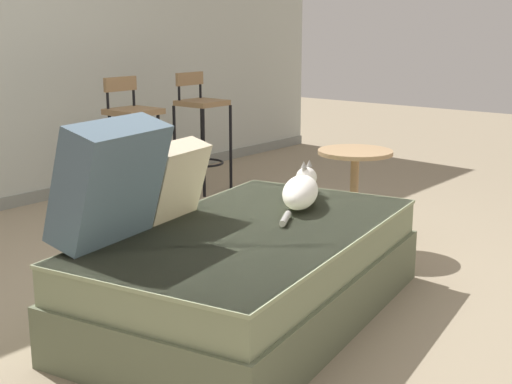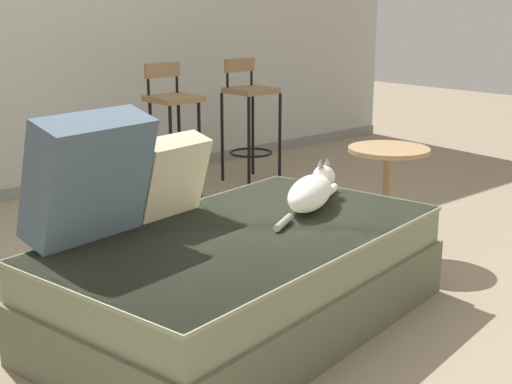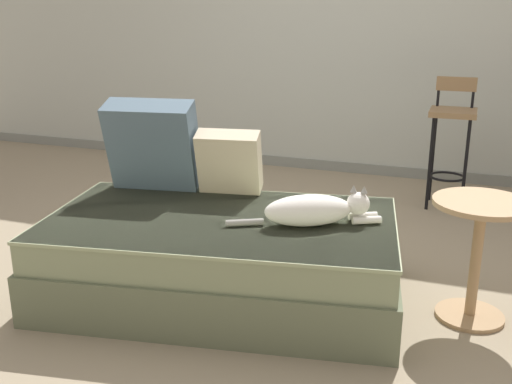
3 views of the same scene
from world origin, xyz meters
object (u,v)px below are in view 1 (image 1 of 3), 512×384
object	(u,v)px
cat	(301,190)
side_table	(354,184)
couch	(252,272)
throw_pillow_corner	(110,182)
throw_pillow_middle	(173,180)
bar_stool_by_doorway	(201,122)
bar_stool_near_window	(133,128)

from	to	relation	value
cat	side_table	distance (m)	0.76
couch	throw_pillow_corner	world-z (taller)	throw_pillow_corner
cat	side_table	bearing A→B (deg)	10.75
throw_pillow_middle	bar_stool_by_doorway	world-z (taller)	bar_stool_by_doorway
couch	bar_stool_near_window	world-z (taller)	bar_stool_near_window
cat	bar_stool_by_doorway	distance (m)	2.22
couch	bar_stool_by_doorway	size ratio (longest dim) A/B	2.01
couch	bar_stool_near_window	size ratio (longest dim) A/B	2.00
couch	side_table	distance (m)	1.23
throw_pillow_corner	bar_stool_near_window	world-z (taller)	throw_pillow_corner
throw_pillow_corner	bar_stool_near_window	xyz separation A→B (m)	(1.52, 1.60, -0.11)
bar_stool_near_window	bar_stool_by_doorway	xyz separation A→B (m)	(0.70, -0.00, -0.03)
bar_stool_near_window	bar_stool_by_doorway	world-z (taller)	bar_stool_near_window
throw_pillow_corner	throw_pillow_middle	bearing A→B (deg)	9.58
throw_pillow_corner	cat	size ratio (longest dim) A/B	0.76
throw_pillow_corner	cat	bearing A→B (deg)	-14.02
bar_stool_by_doorway	bar_stool_near_window	bearing A→B (deg)	179.87
couch	bar_stool_by_doorway	xyz separation A→B (m)	(1.69, 1.91, 0.33)
bar_stool_near_window	side_table	bearing A→B (deg)	-82.93
throw_pillow_corner	side_table	world-z (taller)	throw_pillow_corner
bar_stool_near_window	couch	bearing A→B (deg)	-117.29
side_table	bar_stool_by_doorway	bearing A→B (deg)	73.99
couch	throw_pillow_corner	bearing A→B (deg)	149.89
throw_pillow_corner	bar_stool_near_window	bearing A→B (deg)	46.47
cat	side_table	world-z (taller)	cat
throw_pillow_middle	cat	size ratio (longest dim) A/B	0.54
couch	bar_stool_near_window	distance (m)	2.18
bar_stool_near_window	side_table	distance (m)	1.74
bar_stool_by_doorway	side_table	distance (m)	1.79
couch	throw_pillow_corner	xyz separation A→B (m)	(-0.54, 0.31, 0.47)
cat	side_table	size ratio (longest dim) A/B	1.19
bar_stool_near_window	cat	bearing A→B (deg)	-105.90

